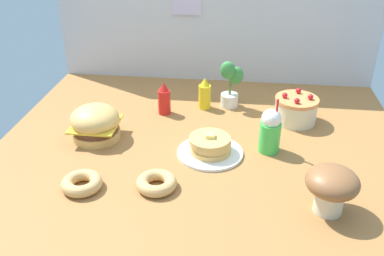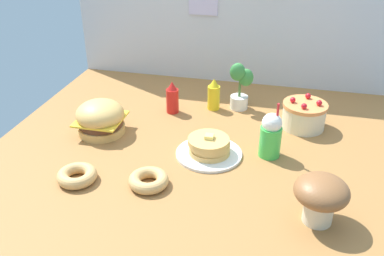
{
  "view_description": "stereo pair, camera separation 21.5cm",
  "coord_description": "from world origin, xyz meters",
  "px_view_note": "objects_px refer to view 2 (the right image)",
  "views": [
    {
      "loc": [
        0.18,
        -1.82,
        1.16
      ],
      "look_at": [
        -0.04,
        0.05,
        0.12
      ],
      "focal_mm": 39.81,
      "sensor_mm": 36.0,
      "label": 1
    },
    {
      "loc": [
        0.4,
        -1.78,
        1.16
      ],
      "look_at": [
        -0.04,
        0.05,
        0.12
      ],
      "focal_mm": 39.81,
      "sensor_mm": 36.0,
      "label": 2
    }
  ],
  "objects_px": {
    "mustard_bottle": "(214,95)",
    "mushroom_stool": "(321,195)",
    "potted_plant": "(240,84)",
    "ketchup_bottle": "(172,98)",
    "cream_soda_cup": "(271,135)",
    "donut_chocolate": "(149,180)",
    "burger": "(100,118)",
    "pancake_stack": "(209,148)",
    "layer_cake": "(304,115)",
    "donut_pink_glaze": "(77,175)"
  },
  "relations": [
    {
      "from": "layer_cake",
      "to": "mushroom_stool",
      "type": "xyz_separation_m",
      "value": [
        0.06,
        -0.8,
        0.05
      ]
    },
    {
      "from": "burger",
      "to": "donut_chocolate",
      "type": "distance_m",
      "value": 0.58
    },
    {
      "from": "pancake_stack",
      "to": "donut_pink_glaze",
      "type": "xyz_separation_m",
      "value": [
        -0.55,
        -0.36,
        -0.01
      ]
    },
    {
      "from": "mushroom_stool",
      "to": "layer_cake",
      "type": "bearing_deg",
      "value": 94.6
    },
    {
      "from": "layer_cake",
      "to": "potted_plant",
      "type": "bearing_deg",
      "value": 157.66
    },
    {
      "from": "burger",
      "to": "potted_plant",
      "type": "bearing_deg",
      "value": 34.68
    },
    {
      "from": "donut_chocolate",
      "to": "mushroom_stool",
      "type": "height_order",
      "value": "mushroom_stool"
    },
    {
      "from": "mustard_bottle",
      "to": "potted_plant",
      "type": "relative_size",
      "value": 0.66
    },
    {
      "from": "mustard_bottle",
      "to": "burger",
      "type": "bearing_deg",
      "value": -141.25
    },
    {
      "from": "pancake_stack",
      "to": "mushroom_stool",
      "type": "distance_m",
      "value": 0.65
    },
    {
      "from": "burger",
      "to": "mustard_bottle",
      "type": "height_order",
      "value": "mustard_bottle"
    },
    {
      "from": "layer_cake",
      "to": "mushroom_stool",
      "type": "distance_m",
      "value": 0.8
    },
    {
      "from": "ketchup_bottle",
      "to": "cream_soda_cup",
      "type": "distance_m",
      "value": 0.7
    },
    {
      "from": "mustard_bottle",
      "to": "donut_chocolate",
      "type": "xyz_separation_m",
      "value": [
        -0.14,
        -0.84,
        -0.06
      ]
    },
    {
      "from": "cream_soda_cup",
      "to": "donut_chocolate",
      "type": "xyz_separation_m",
      "value": [
        -0.51,
        -0.38,
        -0.09
      ]
    },
    {
      "from": "pancake_stack",
      "to": "mustard_bottle",
      "type": "xyz_separation_m",
      "value": [
        -0.08,
        0.53,
        0.05
      ]
    },
    {
      "from": "layer_cake",
      "to": "burger",
      "type": "bearing_deg",
      "value": -163.43
    },
    {
      "from": "donut_pink_glaze",
      "to": "mushroom_stool",
      "type": "height_order",
      "value": "mushroom_stool"
    },
    {
      "from": "burger",
      "to": "donut_chocolate",
      "type": "xyz_separation_m",
      "value": [
        0.41,
        -0.41,
        -0.06
      ]
    },
    {
      "from": "cream_soda_cup",
      "to": "donut_pink_glaze",
      "type": "relative_size",
      "value": 1.61
    },
    {
      "from": "burger",
      "to": "potted_plant",
      "type": "relative_size",
      "value": 0.87
    },
    {
      "from": "mustard_bottle",
      "to": "cream_soda_cup",
      "type": "height_order",
      "value": "cream_soda_cup"
    },
    {
      "from": "cream_soda_cup",
      "to": "burger",
      "type": "bearing_deg",
      "value": 178.62
    },
    {
      "from": "ketchup_bottle",
      "to": "cream_soda_cup",
      "type": "xyz_separation_m",
      "value": [
        0.61,
        -0.36,
        0.02
      ]
    },
    {
      "from": "burger",
      "to": "pancake_stack",
      "type": "distance_m",
      "value": 0.63
    },
    {
      "from": "potted_plant",
      "to": "donut_chocolate",
      "type": "bearing_deg",
      "value": -107.84
    },
    {
      "from": "pancake_stack",
      "to": "mushroom_stool",
      "type": "height_order",
      "value": "mushroom_stool"
    },
    {
      "from": "ketchup_bottle",
      "to": "mushroom_stool",
      "type": "distance_m",
      "value": 1.16
    },
    {
      "from": "ketchup_bottle",
      "to": "cream_soda_cup",
      "type": "bearing_deg",
      "value": -30.53
    },
    {
      "from": "cream_soda_cup",
      "to": "mushroom_stool",
      "type": "xyz_separation_m",
      "value": [
        0.23,
        -0.45,
        0.01
      ]
    },
    {
      "from": "mushroom_stool",
      "to": "donut_pink_glaze",
      "type": "bearing_deg",
      "value": 178.55
    },
    {
      "from": "donut_chocolate",
      "to": "donut_pink_glaze",
      "type": "bearing_deg",
      "value": -172.78
    },
    {
      "from": "pancake_stack",
      "to": "ketchup_bottle",
      "type": "distance_m",
      "value": 0.53
    },
    {
      "from": "ketchup_bottle",
      "to": "potted_plant",
      "type": "bearing_deg",
      "value": 20.83
    },
    {
      "from": "mushroom_stool",
      "to": "pancake_stack",
      "type": "bearing_deg",
      "value": 143.64
    },
    {
      "from": "mustard_bottle",
      "to": "donut_chocolate",
      "type": "bearing_deg",
      "value": -99.13
    },
    {
      "from": "cream_soda_cup",
      "to": "potted_plant",
      "type": "relative_size",
      "value": 0.98
    },
    {
      "from": "cream_soda_cup",
      "to": "potted_plant",
      "type": "xyz_separation_m",
      "value": [
        -0.22,
        0.5,
        0.04
      ]
    },
    {
      "from": "donut_chocolate",
      "to": "mushroom_stool",
      "type": "distance_m",
      "value": 0.75
    },
    {
      "from": "donut_pink_glaze",
      "to": "potted_plant",
      "type": "height_order",
      "value": "potted_plant"
    },
    {
      "from": "donut_chocolate",
      "to": "potted_plant",
      "type": "height_order",
      "value": "potted_plant"
    },
    {
      "from": "mushroom_stool",
      "to": "ketchup_bottle",
      "type": "bearing_deg",
      "value": 135.77
    },
    {
      "from": "pancake_stack",
      "to": "mushroom_stool",
      "type": "relative_size",
      "value": 1.55
    },
    {
      "from": "layer_cake",
      "to": "donut_chocolate",
      "type": "height_order",
      "value": "layer_cake"
    },
    {
      "from": "donut_chocolate",
      "to": "potted_plant",
      "type": "bearing_deg",
      "value": 72.16
    },
    {
      "from": "mustard_bottle",
      "to": "donut_pink_glaze",
      "type": "distance_m",
      "value": 1.0
    },
    {
      "from": "burger",
      "to": "layer_cake",
      "type": "xyz_separation_m",
      "value": [
        1.08,
        0.32,
        -0.01
      ]
    },
    {
      "from": "mustard_bottle",
      "to": "mushroom_stool",
      "type": "bearing_deg",
      "value": -56.64
    },
    {
      "from": "mushroom_stool",
      "to": "cream_soda_cup",
      "type": "bearing_deg",
      "value": 116.54
    },
    {
      "from": "layer_cake",
      "to": "donut_pink_glaze",
      "type": "xyz_separation_m",
      "value": [
        -1.0,
        -0.77,
        -0.05
      ]
    }
  ]
}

